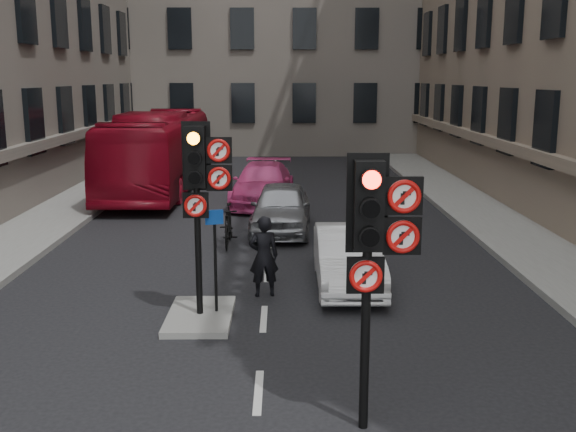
{
  "coord_description": "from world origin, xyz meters",
  "views": [
    {
      "loc": [
        0.34,
        -7.03,
        4.5
      ],
      "look_at": [
        0.43,
        2.05,
        2.6
      ],
      "focal_mm": 42.0,
      "sensor_mm": 36.0,
      "label": 1
    }
  ],
  "objects_px": {
    "car_silver": "(281,208)",
    "car_pink": "(263,184)",
    "motorcyclist": "(264,256)",
    "bus_red": "(159,152)",
    "signal_far": "(201,177)",
    "info_sign": "(215,246)",
    "car_white": "(348,257)",
    "motorcycle": "(228,226)",
    "signal_near": "(375,235)"
  },
  "relations": [
    {
      "from": "signal_near",
      "to": "car_white",
      "type": "height_order",
      "value": "signal_near"
    },
    {
      "from": "signal_near",
      "to": "motorcyclist",
      "type": "distance_m",
      "value": 5.85
    },
    {
      "from": "signal_near",
      "to": "car_pink",
      "type": "distance_m",
      "value": 15.89
    },
    {
      "from": "signal_near",
      "to": "car_silver",
      "type": "xyz_separation_m",
      "value": [
        -1.16,
        11.3,
        -1.87
      ]
    },
    {
      "from": "car_silver",
      "to": "car_white",
      "type": "bearing_deg",
      "value": -71.47
    },
    {
      "from": "signal_far",
      "to": "bus_red",
      "type": "relative_size",
      "value": 0.32
    },
    {
      "from": "signal_near",
      "to": "car_white",
      "type": "relative_size",
      "value": 0.93
    },
    {
      "from": "bus_red",
      "to": "signal_near",
      "type": "bearing_deg",
      "value": -71.76
    },
    {
      "from": "signal_near",
      "to": "bus_red",
      "type": "xyz_separation_m",
      "value": [
        -5.99,
        18.45,
        -1.02
      ]
    },
    {
      "from": "motorcyclist",
      "to": "info_sign",
      "type": "distance_m",
      "value": 1.63
    },
    {
      "from": "car_white",
      "to": "car_pink",
      "type": "distance_m",
      "value": 9.85
    },
    {
      "from": "car_pink",
      "to": "motorcyclist",
      "type": "distance_m",
      "value": 10.3
    },
    {
      "from": "signal_near",
      "to": "car_pink",
      "type": "height_order",
      "value": "signal_near"
    },
    {
      "from": "car_silver",
      "to": "signal_near",
      "type": "bearing_deg",
      "value": -81.02
    },
    {
      "from": "motorcycle",
      "to": "motorcyclist",
      "type": "bearing_deg",
      "value": -76.08
    },
    {
      "from": "bus_red",
      "to": "motorcycle",
      "type": "xyz_separation_m",
      "value": [
        3.41,
        -8.86,
        -1.01
      ]
    },
    {
      "from": "signal_far",
      "to": "car_white",
      "type": "xyz_separation_m",
      "value": [
        2.89,
        2.05,
        -2.07
      ]
    },
    {
      "from": "car_white",
      "to": "motorcyclist",
      "type": "xyz_separation_m",
      "value": [
        -1.8,
        -0.67,
        0.21
      ]
    },
    {
      "from": "signal_far",
      "to": "motorcyclist",
      "type": "relative_size",
      "value": 2.1
    },
    {
      "from": "car_white",
      "to": "info_sign",
      "type": "bearing_deg",
      "value": -143.74
    },
    {
      "from": "signal_far",
      "to": "car_silver",
      "type": "bearing_deg",
      "value": 78.84
    },
    {
      "from": "car_white",
      "to": "car_pink",
      "type": "height_order",
      "value": "car_pink"
    },
    {
      "from": "bus_red",
      "to": "info_sign",
      "type": "distance_m",
      "value": 14.79
    },
    {
      "from": "car_silver",
      "to": "info_sign",
      "type": "height_order",
      "value": "info_sign"
    },
    {
      "from": "motorcycle",
      "to": "car_silver",
      "type": "bearing_deg",
      "value": 49.93
    },
    {
      "from": "motorcycle",
      "to": "car_pink",
      "type": "bearing_deg",
      "value": 82.59
    },
    {
      "from": "car_white",
      "to": "motorcycle",
      "type": "xyz_separation_m",
      "value": [
        -2.87,
        3.55,
        -0.08
      ]
    },
    {
      "from": "signal_near",
      "to": "motorcyclist",
      "type": "bearing_deg",
      "value": 105.74
    },
    {
      "from": "signal_near",
      "to": "motorcyclist",
      "type": "relative_size",
      "value": 2.1
    },
    {
      "from": "signal_far",
      "to": "info_sign",
      "type": "bearing_deg",
      "value": 26.73
    },
    {
      "from": "car_pink",
      "to": "bus_red",
      "type": "relative_size",
      "value": 0.44
    },
    {
      "from": "bus_red",
      "to": "motorcycle",
      "type": "distance_m",
      "value": 9.55
    },
    {
      "from": "signal_near",
      "to": "car_white",
      "type": "bearing_deg",
      "value": 87.29
    },
    {
      "from": "car_white",
      "to": "motorcycle",
      "type": "bearing_deg",
      "value": 129.23
    },
    {
      "from": "signal_far",
      "to": "car_white",
      "type": "height_order",
      "value": "signal_far"
    },
    {
      "from": "car_pink",
      "to": "signal_far",
      "type": "bearing_deg",
      "value": -89.52
    },
    {
      "from": "car_white",
      "to": "motorcycle",
      "type": "distance_m",
      "value": 4.56
    },
    {
      "from": "info_sign",
      "to": "motorcyclist",
      "type": "bearing_deg",
      "value": 37.66
    },
    {
      "from": "motorcycle",
      "to": "info_sign",
      "type": "bearing_deg",
      "value": -88.21
    },
    {
      "from": "car_white",
      "to": "info_sign",
      "type": "distance_m",
      "value": 3.39
    },
    {
      "from": "car_pink",
      "to": "motorcyclist",
      "type": "relative_size",
      "value": 2.9
    },
    {
      "from": "signal_far",
      "to": "car_silver",
      "type": "relative_size",
      "value": 0.86
    },
    {
      "from": "car_silver",
      "to": "car_pink",
      "type": "bearing_deg",
      "value": 101.63
    },
    {
      "from": "signal_far",
      "to": "bus_red",
      "type": "height_order",
      "value": "signal_far"
    },
    {
      "from": "signal_far",
      "to": "motorcycle",
      "type": "xyz_separation_m",
      "value": [
        0.02,
        5.59,
        -2.15
      ]
    },
    {
      "from": "car_silver",
      "to": "motorcyclist",
      "type": "relative_size",
      "value": 2.46
    },
    {
      "from": "motorcycle",
      "to": "signal_far",
      "type": "bearing_deg",
      "value": -90.44
    },
    {
      "from": "motorcycle",
      "to": "motorcyclist",
      "type": "distance_m",
      "value": 4.36
    },
    {
      "from": "motorcyclist",
      "to": "bus_red",
      "type": "bearing_deg",
      "value": -80.84
    },
    {
      "from": "signal_far",
      "to": "car_silver",
      "type": "height_order",
      "value": "signal_far"
    }
  ]
}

